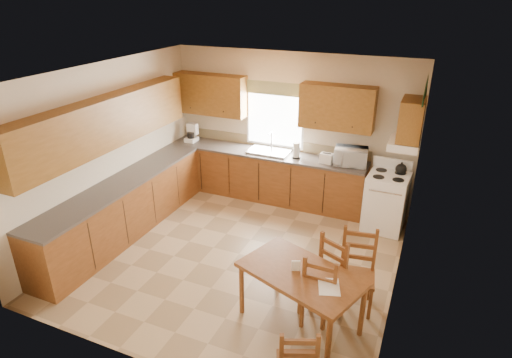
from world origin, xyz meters
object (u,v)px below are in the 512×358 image
at_px(microwave, 351,157).
at_px(chair_far_left, 322,281).
at_px(dining_table, 300,298).
at_px(chair_near_left, 322,289).
at_px(stove, 386,202).
at_px(chair_far_right, 357,272).

relative_size(microwave, chair_far_left, 0.50).
relative_size(dining_table, chair_near_left, 1.41).
height_order(stove, dining_table, stove).
bearing_deg(chair_far_right, chair_far_left, -147.25).
bearing_deg(chair_near_left, chair_far_left, -75.15).
relative_size(stove, microwave, 1.84).
bearing_deg(chair_near_left, stove, -97.25).
relative_size(stove, chair_far_right, 0.90).
relative_size(stove, chair_far_left, 0.92).
relative_size(microwave, chair_far_right, 0.49).
bearing_deg(chair_far_left, chair_near_left, -51.50).
xyz_separation_m(chair_near_left, chair_far_left, (-0.03, 0.12, 0.02)).
bearing_deg(chair_near_left, microwave, -82.80).
xyz_separation_m(chair_far_left, chair_far_right, (0.35, 0.31, 0.01)).
distance_m(stove, dining_table, 2.78).
height_order(chair_near_left, chair_far_left, chair_far_left).
height_order(stove, chair_near_left, chair_near_left).
distance_m(microwave, chair_far_right, 2.57).
bearing_deg(chair_far_left, chair_far_right, 66.26).
bearing_deg(dining_table, chair_far_left, 70.99).
distance_m(dining_table, chair_far_left, 0.34).
height_order(stove, microwave, microwave).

